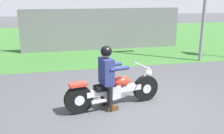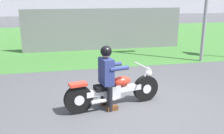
% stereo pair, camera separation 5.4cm
% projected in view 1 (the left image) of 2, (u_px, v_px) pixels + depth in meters
% --- Properties ---
extents(ground, '(120.00, 120.00, 0.00)m').
position_uv_depth(ground, '(137.00, 110.00, 5.57)').
color(ground, '#4C4C51').
extents(grass_verge, '(60.00, 12.00, 0.01)m').
position_uv_depth(grass_verge, '(85.00, 39.00, 14.31)').
color(grass_verge, '#3D7533').
rests_on(grass_verge, ground).
extents(motorcycle_lead, '(2.19, 0.78, 0.86)m').
position_uv_depth(motorcycle_lead, '(114.00, 90.00, 5.64)').
color(motorcycle_lead, black).
rests_on(motorcycle_lead, ground).
extents(rider_lead, '(0.61, 0.54, 1.38)m').
position_uv_depth(rider_lead, '(107.00, 73.00, 5.46)').
color(rider_lead, black).
rests_on(rider_lead, ground).
extents(fence_segment, '(7.00, 0.06, 1.80)m').
position_uv_depth(fence_segment, '(103.00, 29.00, 11.33)').
color(fence_segment, slate).
rests_on(fence_segment, ground).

